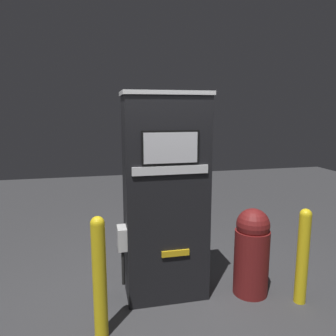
% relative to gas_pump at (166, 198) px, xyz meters
% --- Properties ---
extents(ground_plane, '(14.00, 14.00, 0.00)m').
position_rel_gas_pump_xyz_m(ground_plane, '(0.00, -0.21, -1.08)').
color(ground_plane, '#38383A').
extents(gas_pump, '(0.95, 0.47, 2.16)m').
position_rel_gas_pump_xyz_m(gas_pump, '(0.00, 0.00, 0.00)').
color(gas_pump, black).
rests_on(gas_pump, ground_plane).
extents(safety_bollard, '(0.12, 0.12, 1.11)m').
position_rel_gas_pump_xyz_m(safety_bollard, '(-0.70, -0.54, -0.50)').
color(safety_bollard, yellow).
rests_on(safety_bollard, ground_plane).
extents(trash_bin, '(0.37, 0.37, 0.96)m').
position_rel_gas_pump_xyz_m(trash_bin, '(0.91, -0.18, -0.59)').
color(trash_bin, maroon).
rests_on(trash_bin, ground_plane).
extents(safety_bollard_far, '(0.12, 0.12, 1.01)m').
position_rel_gas_pump_xyz_m(safety_bollard_far, '(1.33, -0.46, -0.55)').
color(safety_bollard_far, yellow).
rests_on(safety_bollard_far, ground_plane).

